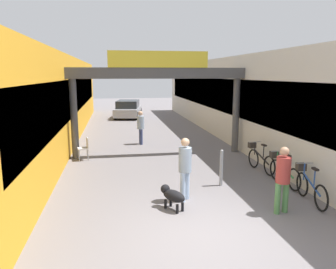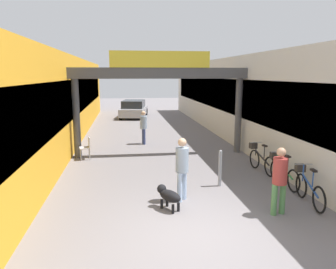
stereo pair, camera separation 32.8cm
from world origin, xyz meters
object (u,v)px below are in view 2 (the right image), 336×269
at_px(bicycle_blue_nearest, 308,187).
at_px(parked_car_silver, 134,109).
at_px(cafe_chair_aluminium_nearer, 87,146).
at_px(pedestrian_with_dog, 182,165).
at_px(bicycle_green_second, 282,171).
at_px(pedestrian_carrying_crate, 144,125).
at_px(bollard_post_metal, 220,168).
at_px(pedestrian_companion, 280,177).
at_px(dog_on_leash, 168,195).
at_px(bicycle_black_third, 260,159).

distance_m(bicycle_blue_nearest, parked_car_silver, 18.40).
bearing_deg(cafe_chair_aluminium_nearer, pedestrian_with_dog, -57.95).
bearing_deg(bicycle_blue_nearest, bicycle_green_second, 89.43).
bearing_deg(bicycle_green_second, pedestrian_carrying_crate, 120.13).
distance_m(bicycle_green_second, parked_car_silver, 17.01).
bearing_deg(bicycle_green_second, bicycle_blue_nearest, -90.57).
relative_size(pedestrian_with_dog, bollard_post_metal, 1.53).
distance_m(pedestrian_carrying_crate, bollard_post_metal, 6.63).
xyz_separation_m(pedestrian_companion, bicycle_blue_nearest, (1.08, 0.55, -0.50)).
distance_m(pedestrian_companion, bollard_post_metal, 2.33).
bearing_deg(pedestrian_companion, dog_on_leash, 165.71).
relative_size(pedestrian_with_dog, parked_car_silver, 0.40).
relative_size(pedestrian_carrying_crate, bollard_post_metal, 1.44).
relative_size(pedestrian_carrying_crate, cafe_chair_aluminium_nearer, 1.79).
bearing_deg(pedestrian_carrying_crate, cafe_chair_aluminium_nearer, -132.76).
xyz_separation_m(bicycle_blue_nearest, bollard_post_metal, (-1.88, 1.60, 0.13)).
distance_m(pedestrian_with_dog, dog_on_leash, 0.91).
xyz_separation_m(pedestrian_carrying_crate, parked_car_silver, (-0.15, 10.02, -0.26)).
bearing_deg(dog_on_leash, pedestrian_carrying_crate, 90.91).
relative_size(bicycle_green_second, bicycle_black_third, 1.00).
bearing_deg(pedestrian_with_dog, bicycle_green_second, 13.93).
distance_m(bicycle_blue_nearest, bollard_post_metal, 2.47).
height_order(dog_on_leash, bicycle_green_second, bicycle_green_second).
bearing_deg(parked_car_silver, cafe_chair_aluminium_nearer, -100.11).
height_order(bicycle_blue_nearest, bollard_post_metal, bollard_post_metal).
bearing_deg(bollard_post_metal, pedestrian_carrying_crate, 106.58).
relative_size(cafe_chair_aluminium_nearer, parked_car_silver, 0.21).
height_order(pedestrian_with_dog, bicycle_green_second, pedestrian_with_dog).
distance_m(bicycle_black_third, parked_car_silver, 15.58).
xyz_separation_m(bicycle_blue_nearest, bicycle_green_second, (0.01, 1.42, 0.00)).
bearing_deg(pedestrian_with_dog, pedestrian_carrying_crate, 94.39).
height_order(pedestrian_with_dog, dog_on_leash, pedestrian_with_dog).
height_order(pedestrian_carrying_crate, bicycle_green_second, pedestrian_carrying_crate).
distance_m(pedestrian_companion, dog_on_leash, 2.71).
relative_size(pedestrian_companion, cafe_chair_aluminium_nearer, 1.84).
relative_size(pedestrian_with_dog, pedestrian_companion, 1.03).
height_order(pedestrian_with_dog, bicycle_black_third, pedestrian_with_dog).
bearing_deg(bicycle_blue_nearest, bicycle_black_third, 91.20).
height_order(bicycle_black_third, parked_car_silver, parked_car_silver).
distance_m(pedestrian_carrying_crate, parked_car_silver, 10.03).
height_order(bicycle_blue_nearest, cafe_chair_aluminium_nearer, bicycle_blue_nearest).
xyz_separation_m(dog_on_leash, parked_car_silver, (-0.27, 17.87, 0.28)).
relative_size(pedestrian_with_dog, bicycle_black_third, 1.01).
xyz_separation_m(bicycle_green_second, bicycle_black_third, (-0.07, 1.46, 0.00)).
bearing_deg(pedestrian_companion, cafe_chair_aluminium_nearer, 130.78).
distance_m(pedestrian_with_dog, pedestrian_carrying_crate, 7.35).
bearing_deg(bicycle_black_third, bollard_post_metal, -144.93).
relative_size(pedestrian_companion, bollard_post_metal, 1.48).
bearing_deg(pedestrian_with_dog, bicycle_blue_nearest, -10.94).
relative_size(pedestrian_companion, pedestrian_carrying_crate, 1.03).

